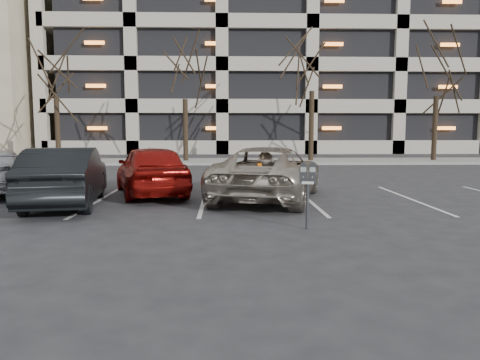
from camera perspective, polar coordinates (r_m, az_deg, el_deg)
ground at (r=10.30m, az=2.85°, el=-4.41°), size 140.00×140.00×0.00m
sidewalk at (r=26.17m, az=-0.04°, el=2.29°), size 80.00×4.00×0.12m
stall_lines at (r=12.55m, az=-4.41°, el=-2.45°), size 16.90×5.20×0.00m
parking_garage at (r=46.35m, az=14.75°, el=15.29°), size 52.00×20.00×19.00m
tree_a at (r=27.92m, az=-21.69°, el=13.96°), size 3.54×3.54×8.06m
tree_b at (r=26.43m, az=-6.77°, el=14.34°), size 3.41×3.41×7.76m
tree_c at (r=26.90m, az=8.84°, el=15.77°), size 3.86×3.86×8.78m
tree_d at (r=28.93m, az=23.00°, el=13.81°), size 3.60×3.60×8.19m
parking_meter at (r=8.92m, az=8.26°, el=0.08°), size 0.34×0.17×1.25m
suv_silver at (r=12.64m, az=3.54°, el=0.85°), size 3.69×5.58×1.43m
car_red at (r=13.65m, az=-10.78°, el=1.23°), size 2.89×4.60×1.46m
car_dark at (r=12.35m, az=-20.47°, el=0.38°), size 2.17×4.58×1.45m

